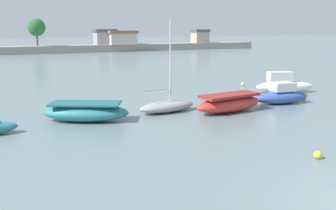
{
  "coord_description": "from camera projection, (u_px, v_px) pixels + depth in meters",
  "views": [
    {
      "loc": [
        -10.45,
        -7.33,
        5.77
      ],
      "look_at": [
        -0.2,
        15.2,
        0.45
      ],
      "focal_mm": 38.85,
      "sensor_mm": 36.0,
      "label": 1
    }
  ],
  "objects": [
    {
      "name": "moored_boat_2",
      "position": [
        86.0,
        112.0,
        22.7
      ],
      "size": [
        5.75,
        4.26,
        1.18
      ],
      "rotation": [
        0.0,
        0.0,
        -0.46
      ],
      "color": "teal",
      "rests_on": "ground"
    },
    {
      "name": "moored_boat_3",
      "position": [
        167.0,
        106.0,
        25.16
      ],
      "size": [
        4.44,
        2.09,
        6.3
      ],
      "rotation": [
        0.0,
        0.0,
        0.13
      ],
      "color": "#9E9EA3",
      "rests_on": "ground"
    },
    {
      "name": "moored_boat_4",
      "position": [
        229.0,
        103.0,
        25.22
      ],
      "size": [
        5.68,
        2.58,
        1.24
      ],
      "rotation": [
        0.0,
        0.0,
        0.13
      ],
      "color": "#C63833",
      "rests_on": "ground"
    },
    {
      "name": "moored_boat_5",
      "position": [
        282.0,
        96.0,
        27.9
      ],
      "size": [
        4.7,
        2.1,
        1.64
      ],
      "rotation": [
        0.0,
        0.0,
        -0.12
      ],
      "color": "#3856A8",
      "rests_on": "ground"
    },
    {
      "name": "moored_boat_6",
      "position": [
        284.0,
        85.0,
        32.54
      ],
      "size": [
        5.58,
        3.07,
        1.88
      ],
      "rotation": [
        0.0,
        0.0,
        -0.29
      ],
      "color": "white",
      "rests_on": "ground"
    },
    {
      "name": "mooring_buoy_0",
      "position": [
        318.0,
        155.0,
        16.22
      ],
      "size": [
        0.36,
        0.36,
        0.36
      ],
      "primitive_type": "sphere",
      "color": "yellow",
      "rests_on": "ground"
    },
    {
      "name": "mooring_buoy_1",
      "position": [
        243.0,
        84.0,
        36.39
      ],
      "size": [
        0.35,
        0.35,
        0.35
      ],
      "primitive_type": "sphere",
      "color": "white",
      "rests_on": "ground"
    },
    {
      "name": "mooring_buoy_4",
      "position": [
        303.0,
        97.0,
        29.39
      ],
      "size": [
        0.42,
        0.42,
        0.42
      ],
      "primitive_type": "sphere",
      "color": "yellow",
      "rests_on": "ground"
    },
    {
      "name": "distant_shoreline",
      "position": [
        61.0,
        45.0,
        83.93
      ],
      "size": [
        107.67,
        6.93,
        7.7
      ],
      "color": "gray",
      "rests_on": "ground"
    }
  ]
}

